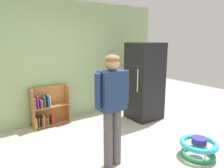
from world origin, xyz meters
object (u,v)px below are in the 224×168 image
object	(u,v)px
refrigerator	(145,81)
baby_walker	(199,147)
standing_person	(112,101)
bookshelf	(48,109)

from	to	relation	value
refrigerator	baby_walker	xyz separation A→B (m)	(-0.48, -1.82, -0.73)
standing_person	baby_walker	distance (m)	1.65
standing_person	baby_walker	size ratio (longest dim) A/B	2.76
bookshelf	standing_person	xyz separation A→B (m)	(0.27, -2.08, 0.64)
refrigerator	standing_person	size ratio (longest dim) A/B	1.07
bookshelf	baby_walker	bearing A→B (deg)	-59.70
baby_walker	refrigerator	bearing A→B (deg)	75.26
refrigerator	baby_walker	distance (m)	2.02
bookshelf	standing_person	size ratio (longest dim) A/B	0.51
standing_person	baby_walker	xyz separation A→B (m)	(1.29, -0.59, -0.85)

